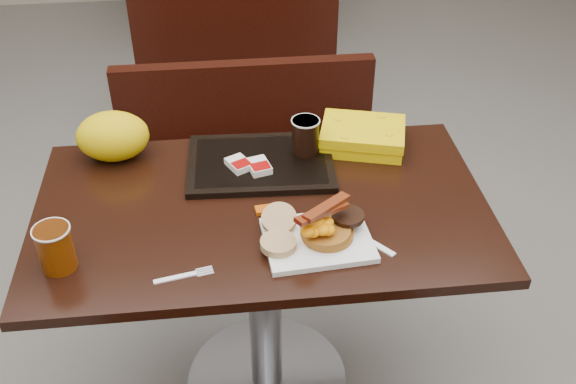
{
  "coord_description": "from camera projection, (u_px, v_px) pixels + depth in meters",
  "views": [
    {
      "loc": [
        -0.09,
        -1.4,
        1.85
      ],
      "look_at": [
        0.06,
        -0.04,
        0.82
      ],
      "focal_mm": 41.99,
      "sensor_mm": 36.0,
      "label": 1
    }
  ],
  "objects": [
    {
      "name": "muffin_bottom",
      "position": [
        278.0,
        244.0,
        1.62
      ],
      "size": [
        0.11,
        0.11,
        0.02
      ],
      "primitive_type": "cylinder",
      "rotation": [
        0.0,
        0.0,
        -0.33
      ],
      "color": "tan",
      "rests_on": "platter"
    },
    {
      "name": "knife",
      "position": [
        363.0,
        237.0,
        1.68
      ],
      "size": [
        0.13,
        0.16,
        0.0
      ],
      "primitive_type": "cube",
      "rotation": [
        0.0,
        0.0,
        -0.88
      ],
      "color": "white",
      "rests_on": "table_near"
    },
    {
      "name": "table_near",
      "position": [
        265.0,
        304.0,
        2.01
      ],
      "size": [
        1.2,
        0.7,
        0.75
      ],
      "primitive_type": null,
      "color": "black",
      "rests_on": "floor"
    },
    {
      "name": "bench_far_s",
      "position": [
        235.0,
        41.0,
        3.53
      ],
      "size": [
        1.0,
        0.46,
        0.72
      ],
      "primitive_type": null,
      "color": "black",
      "rests_on": "floor"
    },
    {
      "name": "platter",
      "position": [
        318.0,
        240.0,
        1.66
      ],
      "size": [
        0.28,
        0.22,
        0.02
      ],
      "primitive_type": "cube",
      "rotation": [
        0.0,
        0.0,
        0.08
      ],
      "color": "white",
      "rests_on": "table_near"
    },
    {
      "name": "paper_bag",
      "position": [
        113.0,
        136.0,
        1.92
      ],
      "size": [
        0.23,
        0.18,
        0.14
      ],
      "primitive_type": "ellipsoid",
      "rotation": [
        0.0,
        0.0,
        0.15
      ],
      "color": "#DFBF07",
      "rests_on": "table_near"
    },
    {
      "name": "hashbrown_sleeve_left",
      "position": [
        239.0,
        164.0,
        1.89
      ],
      "size": [
        0.08,
        0.09,
        0.02
      ],
      "primitive_type": "cube",
      "rotation": [
        0.0,
        0.0,
        0.48
      ],
      "color": "silver",
      "rests_on": "tray"
    },
    {
      "name": "condiment_syrup",
      "position": [
        263.0,
        210.0,
        1.76
      ],
      "size": [
        0.05,
        0.04,
        0.01
      ],
      "primitive_type": "cube",
      "rotation": [
        0.0,
        0.0,
        0.11
      ],
      "color": "#C24708",
      "rests_on": "table_near"
    },
    {
      "name": "clamshell",
      "position": [
        363.0,
        136.0,
        2.0
      ],
      "size": [
        0.28,
        0.24,
        0.07
      ],
      "primitive_type": "cube",
      "rotation": [
        0.0,
        0.0,
        -0.26
      ],
      "color": "#E2BB03",
      "rests_on": "table_near"
    },
    {
      "name": "muffin_top",
      "position": [
        279.0,
        219.0,
        1.68
      ],
      "size": [
        0.1,
        0.1,
        0.05
      ],
      "primitive_type": "cylinder",
      "rotation": [
        0.38,
        0.0,
        -0.16
      ],
      "color": "tan",
      "rests_on": "platter"
    },
    {
      "name": "bacon_strips",
      "position": [
        322.0,
        211.0,
        1.6
      ],
      "size": [
        0.17,
        0.15,
        0.01
      ],
      "primitive_type": null,
      "rotation": [
        0.0,
        0.0,
        0.59
      ],
      "color": "#4A0B05",
      "rests_on": "scrambled_eggs"
    },
    {
      "name": "pancake_stack",
      "position": [
        327.0,
        232.0,
        1.65
      ],
      "size": [
        0.13,
        0.13,
        0.03
      ],
      "primitive_type": "cylinder",
      "rotation": [
        0.0,
        0.0,
        0.03
      ],
      "color": "#9B4C19",
      "rests_on": "platter"
    },
    {
      "name": "coffee_cup_far",
      "position": [
        305.0,
        136.0,
        1.92
      ],
      "size": [
        0.09,
        0.09,
        0.11
      ],
      "primitive_type": "cylinder",
      "rotation": [
        0.0,
        0.0,
        -0.27
      ],
      "color": "black",
      "rests_on": "tray"
    },
    {
      "name": "tray",
      "position": [
        261.0,
        163.0,
        1.92
      ],
      "size": [
        0.43,
        0.31,
        0.02
      ],
      "primitive_type": "cube",
      "rotation": [
        0.0,
        0.0,
        -0.04
      ],
      "color": "black",
      "rests_on": "table_near"
    },
    {
      "name": "fork",
      "position": [
        175.0,
        278.0,
        1.56
      ],
      "size": [
        0.14,
        0.05,
        0.0
      ],
      "primitive_type": null,
      "rotation": [
        0.0,
        0.0,
        0.2
      ],
      "color": "white",
      "rests_on": "table_near"
    },
    {
      "name": "scrambled_eggs",
      "position": [
        314.0,
        223.0,
        1.62
      ],
      "size": [
        0.1,
        0.09,
        0.05
      ],
      "primitive_type": "ellipsoid",
      "rotation": [
        0.0,
        0.0,
        -0.06
      ],
      "color": "orange",
      "rests_on": "pancake_stack"
    },
    {
      "name": "bench_near_n",
      "position": [
        250.0,
        173.0,
        2.57
      ],
      "size": [
        1.0,
        0.46,
        0.72
      ],
      "primitive_type": null,
      "color": "black",
      "rests_on": "floor"
    },
    {
      "name": "sausage_patty",
      "position": [
        348.0,
        216.0,
        1.67
      ],
      "size": [
        0.09,
        0.09,
        0.01
      ],
      "primitive_type": "cylinder",
      "rotation": [
        0.0,
        0.0,
        -0.11
      ],
      "color": "black",
      "rests_on": "pancake_stack"
    },
    {
      "name": "coffee_cup_near",
      "position": [
        56.0,
        248.0,
        1.56
      ],
      "size": [
        0.11,
        0.11,
        0.12
      ],
      "primitive_type": "cylinder",
      "rotation": [
        0.0,
        0.0,
        0.41
      ],
      "color": "#983E05",
      "rests_on": "table_near"
    },
    {
      "name": "floor",
      "position": [
        267.0,
        382.0,
        2.24
      ],
      "size": [
        6.0,
        7.0,
        0.01
      ],
      "primitive_type": "cube",
      "color": "slate",
      "rests_on": "ground"
    },
    {
      "name": "hashbrown_sleeve_right",
      "position": [
        259.0,
        166.0,
        1.88
      ],
      "size": [
        0.07,
        0.09,
        0.02
      ],
      "primitive_type": "cube",
      "rotation": [
        0.0,
        0.0,
        0.26
      ],
      "color": "silver",
      "rests_on": "tray"
    }
  ]
}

